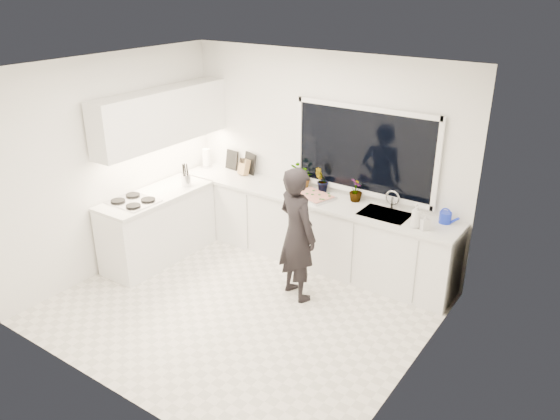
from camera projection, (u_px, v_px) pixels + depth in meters
The scene contains 25 objects.
floor at pixel (241, 308), 6.29m from camera, with size 4.00×3.50×0.02m, color beige.
wall_back at pixel (323, 157), 7.08m from camera, with size 4.00×0.02×2.70m, color white.
wall_left at pixel (112, 165), 6.80m from camera, with size 0.02×3.50×2.70m, color white.
wall_right at pixel (420, 249), 4.70m from camera, with size 0.02×3.50×2.70m, color white.
ceiling at pixel (233, 68), 5.22m from camera, with size 4.00×3.50×0.02m, color white.
window at pixel (364, 151), 6.66m from camera, with size 1.80×0.02×1.00m, color black.
base_cabinets_back at pixel (309, 229), 7.21m from camera, with size 3.92×0.58×0.88m, color white.
base_cabinets_left at pixel (158, 227), 7.25m from camera, with size 0.58×1.60×0.88m, color white.
countertop_back at pixel (309, 197), 7.02m from camera, with size 3.94×0.62×0.04m, color silver.
countertop_left at pixel (155, 195), 7.07m from camera, with size 0.62×1.60×0.04m, color silver.
upper_cabinets at pixel (162, 117), 7.02m from camera, with size 0.34×2.10×0.70m, color white.
sink at pixel (384, 218), 6.49m from camera, with size 0.58×0.42×0.14m, color silver.
faucet at pixel (392, 200), 6.58m from camera, with size 0.03×0.03×0.22m, color silver.
stovetop at pixel (133, 201), 6.80m from camera, with size 0.56×0.48×0.03m, color black.
person at pixel (297, 234), 6.23m from camera, with size 0.59×0.39×1.61m, color black.
pizza_tray at pixel (313, 196), 6.95m from camera, with size 0.50×0.37×0.03m, color silver.
pizza at pixel (313, 195), 6.94m from camera, with size 0.46×0.33×0.01m, color red.
watering_can at pixel (445, 218), 6.21m from camera, with size 0.14×0.14×0.13m, color #1429C0.
paper_towel_roll at pixel (206, 158), 8.01m from camera, with size 0.11×0.11×0.26m, color white.
knife_block at pixel (244, 167), 7.70m from camera, with size 0.13×0.10×0.22m, color #986A47.
utensil_crock at pixel (186, 180), 7.30m from camera, with size 0.13×0.13×0.16m, color #ACABB0.
picture_frame_large at pixel (232, 160), 7.92m from camera, with size 0.22×0.02×0.28m, color black.
picture_frame_small at pixel (250, 163), 7.74m from camera, with size 0.25×0.02×0.30m, color black.
herb_plants at pixel (316, 180), 7.08m from camera, with size 1.06×0.35×0.34m.
soap_bottles at pixel (419, 217), 6.06m from camera, with size 0.24×0.14×0.29m.
Camera 1 is at (3.40, -4.13, 3.52)m, focal length 35.00 mm.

